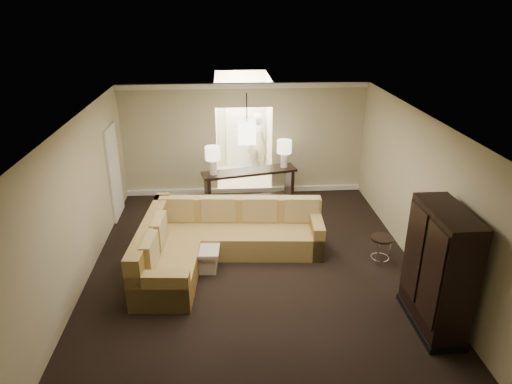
{
  "coord_description": "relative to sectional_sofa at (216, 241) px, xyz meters",
  "views": [
    {
      "loc": [
        -0.48,
        -6.95,
        4.63
      ],
      "look_at": [
        0.1,
        1.2,
        1.16
      ],
      "focal_mm": 32.0,
      "sensor_mm": 36.0,
      "label": 1
    }
  ],
  "objects": [
    {
      "name": "crown_molding",
      "position": [
        0.71,
        3.26,
        2.33
      ],
      "size": [
        6.0,
        0.1,
        0.12
      ],
      "primitive_type": "cube",
      "color": "white",
      "rests_on": "wall_back"
    },
    {
      "name": "ground",
      "position": [
        0.71,
        -0.69,
        -0.4
      ],
      "size": [
        8.0,
        8.0,
        0.0
      ],
      "primitive_type": "plane",
      "color": "black",
      "rests_on": "ground"
    },
    {
      "name": "armoire",
      "position": [
        3.3,
        -2.14,
        0.53
      ],
      "size": [
        0.58,
        1.35,
        1.94
      ],
      "color": "black",
      "rests_on": "ground"
    },
    {
      "name": "drink_table",
      "position": [
        3.11,
        -0.33,
        -0.02
      ],
      "size": [
        0.42,
        0.42,
        0.53
      ],
      "rotation": [
        0.0,
        0.0,
        -0.12
      ],
      "color": "black",
      "rests_on": "ground"
    },
    {
      "name": "foyer",
      "position": [
        0.71,
        4.65,
        0.9
      ],
      "size": [
        1.44,
        2.02,
        2.8
      ],
      "color": "beige",
      "rests_on": "ground"
    },
    {
      "name": "wall_back",
      "position": [
        0.71,
        3.31,
        1.0
      ],
      "size": [
        6.0,
        0.04,
        2.8
      ],
      "primitive_type": "cube",
      "color": "#BBB28E",
      "rests_on": "ground"
    },
    {
      "name": "ceiling",
      "position": [
        0.71,
        -0.69,
        2.4
      ],
      "size": [
        6.0,
        8.0,
        0.02
      ],
      "primitive_type": "cube",
      "color": "white",
      "rests_on": "wall_back"
    },
    {
      "name": "wall_left",
      "position": [
        -2.29,
        -0.69,
        1.0
      ],
      "size": [
        0.04,
        8.0,
        2.8
      ],
      "primitive_type": "cube",
      "color": "#BBB28E",
      "rests_on": "ground"
    },
    {
      "name": "table_lamp_right",
      "position": [
        1.64,
        2.7,
        0.92
      ],
      "size": [
        0.35,
        0.35,
        0.67
      ],
      "color": "white",
      "rests_on": "console_table"
    },
    {
      "name": "table_lamp_left",
      "position": [
        -0.06,
        2.32,
        0.92
      ],
      "size": [
        0.35,
        0.35,
        0.67
      ],
      "color": "white",
      "rests_on": "console_table"
    },
    {
      "name": "person",
      "position": [
        1.16,
        4.91,
        0.54
      ],
      "size": [
        0.8,
        0.67,
        1.88
      ],
      "primitive_type": "imported",
      "rotation": [
        0.0,
        0.0,
        2.77
      ],
      "color": "beige",
      "rests_on": "ground"
    },
    {
      "name": "baseboard",
      "position": [
        0.71,
        3.26,
        -0.34
      ],
      "size": [
        6.0,
        0.1,
        0.12
      ],
      "primitive_type": "cube",
      "color": "white",
      "rests_on": "ground"
    },
    {
      "name": "wall_right",
      "position": [
        3.71,
        -0.69,
        1.0
      ],
      "size": [
        0.04,
        8.0,
        2.8
      ],
      "primitive_type": "cube",
      "color": "#BBB28E",
      "rests_on": "ground"
    },
    {
      "name": "sectional_sofa",
      "position": [
        0.0,
        0.0,
        0.0
      ],
      "size": [
        3.51,
        2.73,
        1.0
      ],
      "rotation": [
        0.0,
        0.0,
        -0.08
      ],
      "color": "brown",
      "rests_on": "ground"
    },
    {
      "name": "side_door",
      "position": [
        -2.26,
        2.11,
        0.65
      ],
      "size": [
        0.05,
        0.9,
        2.1
      ],
      "primitive_type": "cube",
      "color": "white",
      "rests_on": "ground"
    },
    {
      "name": "pendant_light",
      "position": [
        0.71,
        2.01,
        1.56
      ],
      "size": [
        0.38,
        0.38,
        1.09
      ],
      "color": "black",
      "rests_on": "ceiling"
    },
    {
      "name": "console_table",
      "position": [
        0.79,
        2.51,
        0.12
      ],
      "size": [
        2.31,
        0.99,
        0.87
      ],
      "rotation": [
        0.0,
        0.0,
        0.22
      ],
      "color": "black",
      "rests_on": "ground"
    },
    {
      "name": "coffee_table",
      "position": [
        -0.45,
        -0.07,
        -0.18
      ],
      "size": [
        1.13,
        1.13,
        0.45
      ],
      "rotation": [
        0.0,
        0.0,
        -0.06
      ],
      "color": "beige",
      "rests_on": "ground"
    }
  ]
}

